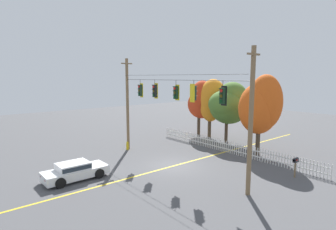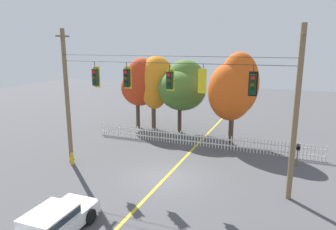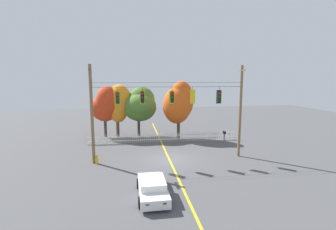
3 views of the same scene
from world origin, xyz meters
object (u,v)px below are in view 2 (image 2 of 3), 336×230
autumn_maple_mid (156,82)px  autumn_oak_far_east (182,86)px  traffic_signal_southbound_primary (253,84)px  traffic_signal_northbound_secondary (95,77)px  traffic_signal_northbound_primary (127,78)px  traffic_signal_westbound_side (170,80)px  roadside_mailbox (298,149)px  autumn_maple_near_fence (141,84)px  traffic_signal_eastbound_side (203,81)px  fire_hydrant (72,158)px  autumn_maple_far_west (234,88)px  parked_car (52,223)px

autumn_maple_mid → autumn_oak_far_east: bearing=-8.6°
traffic_signal_southbound_primary → traffic_signal_northbound_secondary: bearing=180.0°
traffic_signal_northbound_primary → traffic_signal_westbound_side: same height
roadside_mailbox → traffic_signal_northbound_primary: bearing=-153.1°
traffic_signal_westbound_side → autumn_maple_near_fence: traffic_signal_westbound_side is taller
traffic_signal_eastbound_side → fire_hydrant: (-8.26, -0.24, -5.21)m
traffic_signal_westbound_side → autumn_maple_near_fence: 11.68m
roadside_mailbox → autumn_maple_near_fence: bearing=159.7°
autumn_maple_mid → autumn_maple_far_west: autumn_maple_far_west is taller
traffic_signal_northbound_secondary → traffic_signal_southbound_primary: size_ratio=1.00×
traffic_signal_northbound_secondary → fire_hydrant: (-1.87, -0.26, -5.15)m
traffic_signal_eastbound_side → roadside_mailbox: traffic_signal_eastbound_side is taller
autumn_maple_mid → roadside_mailbox: size_ratio=4.72×
fire_hydrant → roadside_mailbox: size_ratio=0.57×
traffic_signal_westbound_side → roadside_mailbox: size_ratio=1.07×
traffic_signal_northbound_secondary → traffic_signal_northbound_primary: (2.06, 0.00, 0.03)m
traffic_signal_westbound_side → autumn_maple_near_fence: bearing=124.2°
autumn_maple_near_fence → roadside_mailbox: 14.33m
traffic_signal_northbound_secondary → roadside_mailbox: (11.28, 4.68, -4.42)m
traffic_signal_northbound_primary → autumn_maple_near_fence: (-3.96, 9.56, -1.64)m
traffic_signal_northbound_secondary → autumn_maple_far_west: (6.68, 7.72, -1.32)m
autumn_maple_far_west → parked_car: size_ratio=1.68×
traffic_signal_northbound_secondary → fire_hydrant: size_ratio=1.95×
fire_hydrant → roadside_mailbox: 14.06m
autumn_maple_far_west → fire_hydrant: (-8.55, -7.99, -3.82)m
traffic_signal_westbound_side → autumn_maple_near_fence: (-6.50, 9.56, -1.62)m
traffic_signal_northbound_primary → autumn_maple_near_fence: 10.48m
autumn_maple_near_fence → autumn_maple_far_west: (8.58, -1.84, 0.29)m
traffic_signal_northbound_primary → autumn_maple_mid: size_ratio=0.23×
traffic_signal_southbound_primary → autumn_maple_mid: autumn_maple_mid is taller
traffic_signal_northbound_primary → autumn_maple_mid: autumn_maple_mid is taller
autumn_maple_near_fence → traffic_signal_eastbound_side: bearing=-49.1°
traffic_signal_westbound_side → fire_hydrant: 8.28m
autumn_maple_mid → traffic_signal_westbound_side: bearing=-62.3°
autumn_maple_mid → fire_hydrant: (-1.45, -9.84, -3.75)m
autumn_maple_mid → traffic_signal_northbound_secondary: bearing=-87.5°
traffic_signal_northbound_primary → traffic_signal_eastbound_side: (4.33, -0.02, 0.03)m
traffic_signal_southbound_primary → autumn_oak_far_east: 11.46m
traffic_signal_eastbound_side → autumn_oak_far_east: 10.26m
traffic_signal_southbound_primary → fire_hydrant: 11.88m
traffic_signal_northbound_secondary → traffic_signal_eastbound_side: bearing=-0.2°
traffic_signal_eastbound_side → autumn_maple_far_west: size_ratio=0.21×
autumn_maple_near_fence → autumn_oak_far_east: 4.09m
autumn_maple_mid → parked_car: size_ratio=1.57×
autumn_maple_near_fence → autumn_oak_far_east: (4.08, -0.37, 0.05)m
traffic_signal_southbound_primary → autumn_maple_far_west: 8.13m
parked_car → autumn_maple_far_west: bearing=73.2°
traffic_signal_eastbound_side → autumn_maple_near_fence: size_ratio=0.23×
fire_hydrant → traffic_signal_northbound_secondary: bearing=8.0°
autumn_maple_near_fence → fire_hydrant: bearing=-89.8°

